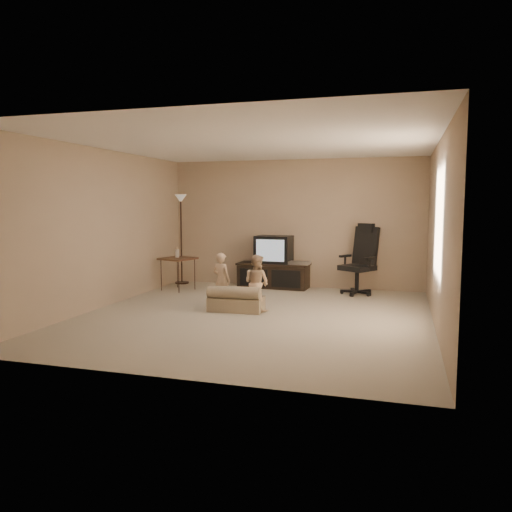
{
  "coord_description": "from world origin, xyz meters",
  "views": [
    {
      "loc": [
        2.05,
        -6.89,
        1.64
      ],
      "look_at": [
        -0.15,
        0.6,
        0.82
      ],
      "focal_mm": 35.0,
      "sensor_mm": 36.0,
      "label": 1
    }
  ],
  "objects": [
    {
      "name": "office_chair",
      "position": [
        1.33,
        2.25,
        0.46
      ],
      "size": [
        0.81,
        0.82,
        1.28
      ],
      "rotation": [
        0.0,
        0.0,
        -0.56
      ],
      "color": "black",
      "rests_on": "floor"
    },
    {
      "name": "toddler_right",
      "position": [
        -0.07,
        0.33,
        0.44
      ],
      "size": [
        0.48,
        0.38,
        0.87
      ],
      "primitive_type": "imported",
      "rotation": [
        0.0,
        0.0,
        2.73
      ],
      "color": "#DAB088",
      "rests_on": "floor"
    },
    {
      "name": "toddler_left",
      "position": [
        -0.68,
        0.44,
        0.44
      ],
      "size": [
        0.37,
        0.32,
        0.87
      ],
      "primitive_type": "imported",
      "rotation": [
        0.0,
        0.0,
        2.83
      ],
      "color": "#DAB088",
      "rests_on": "floor"
    },
    {
      "name": "floor_lamp",
      "position": [
        -2.3,
        2.46,
        1.33
      ],
      "size": [
        0.28,
        0.28,
        1.83
      ],
      "color": "black",
      "rests_on": "floor"
    },
    {
      "name": "tv_stand",
      "position": [
        -0.35,
        2.49,
        0.42
      ],
      "size": [
        1.44,
        0.59,
        1.02
      ],
      "rotation": [
        0.0,
        0.0,
        -0.05
      ],
      "color": "black",
      "rests_on": "floor"
    },
    {
      "name": "floor",
      "position": [
        0.0,
        0.0,
        0.0
      ],
      "size": [
        5.5,
        5.5,
        0.0
      ],
      "primitive_type": "plane",
      "color": "#B0A38C",
      "rests_on": "ground"
    },
    {
      "name": "room_shell",
      "position": [
        0.0,
        0.0,
        1.52
      ],
      "size": [
        5.5,
        5.5,
        5.5
      ],
      "color": "white",
      "rests_on": "floor"
    },
    {
      "name": "child_sofa",
      "position": [
        -0.37,
        0.23,
        0.16
      ],
      "size": [
        0.84,
        0.51,
        0.4
      ],
      "rotation": [
        0.0,
        0.0,
        0.06
      ],
      "color": "tan",
      "rests_on": "floor"
    },
    {
      "name": "side_table",
      "position": [
        -2.03,
        1.71,
        0.6
      ],
      "size": [
        0.7,
        0.7,
        0.84
      ],
      "rotation": [
        0.0,
        0.0,
        -0.31
      ],
      "color": "brown",
      "rests_on": "floor"
    }
  ]
}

